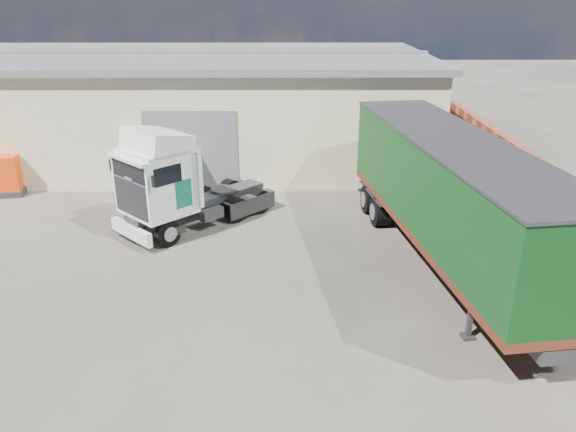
{
  "coord_description": "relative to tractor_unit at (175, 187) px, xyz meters",
  "views": [
    {
      "loc": [
        2.09,
        -13.53,
        8.33
      ],
      "look_at": [
        2.16,
        3.0,
        1.64
      ],
      "focal_mm": 35.0,
      "sensor_mm": 36.0,
      "label": 1
    }
  ],
  "objects": [
    {
      "name": "ground",
      "position": [
        1.94,
        -5.76,
        -1.68
      ],
      "size": [
        120.0,
        120.0,
        0.0
      ],
      "primitive_type": "plane",
      "color": "black",
      "rests_on": "ground"
    },
    {
      "name": "warehouse",
      "position": [
        -4.05,
        10.24,
        0.98
      ],
      "size": [
        30.6,
        12.6,
        5.42
      ],
      "color": "beige",
      "rests_on": "ground"
    },
    {
      "name": "box_trailer",
      "position": [
        9.1,
        -2.91,
        0.88
      ],
      "size": [
        4.32,
        12.87,
        4.2
      ],
      "rotation": [
        0.0,
        0.0,
        0.13
      ],
      "color": "#2D2D30",
      "rests_on": "ground"
    },
    {
      "name": "tractor_unit",
      "position": [
        0.0,
        0.0,
        0.0
      ],
      "size": [
        5.7,
        5.75,
        4.0
      ],
      "rotation": [
        0.0,
        0.0,
        -0.77
      ],
      "color": "black",
      "rests_on": "ground"
    },
    {
      "name": "panel_van",
      "position": [
        -0.6,
        3.87,
        -0.81
      ],
      "size": [
        2.69,
        4.41,
        1.68
      ],
      "rotation": [
        0.0,
        0.0,
        -0.27
      ],
      "color": "black",
      "rests_on": "ground"
    },
    {
      "name": "brick_boundary_wall",
      "position": [
        13.44,
        0.24,
        -0.43
      ],
      "size": [
        0.35,
        26.0,
        2.5
      ],
      "primitive_type": "cube",
      "color": "brown",
      "rests_on": "ground"
    }
  ]
}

